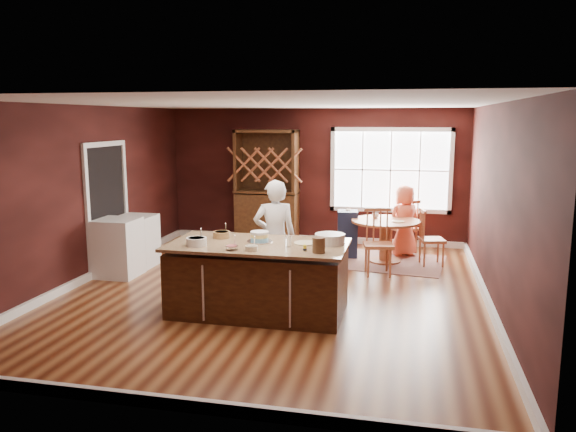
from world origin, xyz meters
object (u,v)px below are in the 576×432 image
Objects in this scene: chair_south at (378,242)px; chair_east at (432,237)px; high_chair at (347,233)px; dryer at (137,241)px; washer at (118,248)px; kitchen_island at (258,280)px; dining_table at (385,232)px; seated_woman at (404,221)px; baker at (275,238)px; chair_north at (404,226)px; toddler at (345,212)px; layer_cake at (260,237)px; hutch at (267,187)px.

chair_east is at bearing 31.33° from chair_south.
high_chair is 3.72m from dryer.
kitchen_island is at bearing -24.11° from washer.
chair_south is (-0.86, -0.79, 0.04)m from chair_east.
dryer is (-4.13, -1.18, -0.10)m from dining_table.
washer is (-4.44, -2.35, -0.19)m from seated_woman.
kitchen_island is 2.56m from chair_south.
baker is 2.59m from high_chair.
chair_east reaches higher than kitchen_island.
chair_north is 0.78× the size of seated_woman.
chair_south is at bearing 38.74° from chair_north.
toddler is (-0.75, 0.35, 0.28)m from dining_table.
kitchen_island is 6.86× the size of layer_cake.
baker is at bearing 21.32° from chair_north.
high_chair is at bearing -27.18° from hutch.
chair_south is (1.42, 2.04, -0.45)m from layer_cake.
toddler is at bearing 108.04° from chair_south.
dining_table is 0.63m from seated_woman.
chair_east is at bearing 51.15° from layer_cake.
dryer is at bearing 173.25° from chair_south.
high_chair is at bearing -124.91° from baker.
kitchen_island is 0.56m from layer_cake.
chair_south is 4.17m from washer.
hutch is (-1.74, 0.89, 0.69)m from high_chair.
seated_woman reaches higher than toddler.
seated_woman is 0.57× the size of hutch.
layer_cake is 0.25× the size of seated_woman.
kitchen_island is 4.29m from hutch.
toddler reaches higher than high_chair.
hutch is at bearing 102.96° from kitchen_island.
kitchen_island is 1.37× the size of baker.
toddler is (-1.54, 0.42, 0.31)m from chair_east.
kitchen_island is 3.33m from high_chair.
chair_south is 1.21× the size of high_chair.
seated_woman reaches higher than chair_east.
washer is at bearing -177.95° from chair_south.
hutch is at bearing -45.08° from chair_north.
chair_south reaches higher than kitchen_island.
chair_south is 1.70m from chair_north.
toddler is 1.88m from hutch.
baker is (0.03, 0.79, 0.39)m from kitchen_island.
chair_south is 1.24× the size of dryer.
chair_south reaches higher than dryer.
toddler is 0.28× the size of washer.
layer_cake is 0.36× the size of washer.
chair_east is 0.76× the size of seated_woman.
seated_woman reaches higher than high_chair.
kitchen_island is at bearing 31.29° from seated_woman.
hutch is (-2.74, 0.33, 0.63)m from chair_north.
chair_south is at bearing 42.82° from seated_woman.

